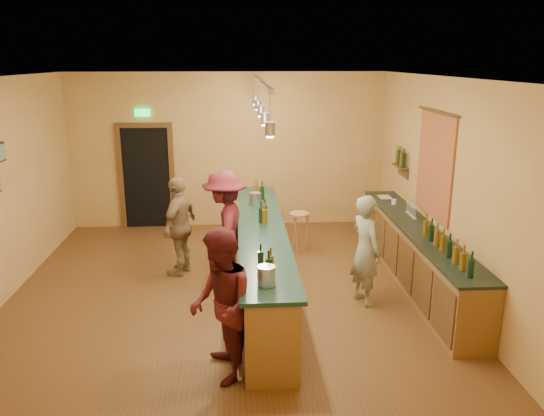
{
  "coord_description": "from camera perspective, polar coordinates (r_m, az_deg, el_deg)",
  "views": [
    {
      "loc": [
        0.18,
        -7.46,
        3.44
      ],
      "look_at": [
        0.7,
        0.2,
        1.28
      ],
      "focal_mm": 35.0,
      "sensor_mm": 36.0,
      "label": 1
    }
  ],
  "objects": [
    {
      "name": "floor",
      "position": [
        8.22,
        -4.81,
        -9.08
      ],
      "size": [
        7.0,
        7.0,
        0.0
      ],
      "primitive_type": "plane",
      "color": "brown",
      "rests_on": "ground"
    },
    {
      "name": "ceiling",
      "position": [
        7.47,
        -5.38,
        13.81
      ],
      "size": [
        6.5,
        7.0,
        0.02
      ],
      "primitive_type": "cube",
      "color": "silver",
      "rests_on": "wall_back"
    },
    {
      "name": "wall_back",
      "position": [
        11.12,
        -4.75,
        6.15
      ],
      "size": [
        6.5,
        0.02,
        3.2
      ],
      "primitive_type": "cube",
      "color": "#B78744",
      "rests_on": "floor"
    },
    {
      "name": "wall_front",
      "position": [
        4.37,
        -5.92,
        -9.29
      ],
      "size": [
        6.5,
        0.02,
        3.2
      ],
      "primitive_type": "cube",
      "color": "#B78744",
      "rests_on": "floor"
    },
    {
      "name": "wall_right",
      "position": [
        8.28,
        18.05,
        2.09
      ],
      "size": [
        0.02,
        7.0,
        3.2
      ],
      "primitive_type": "cube",
      "color": "#B78744",
      "rests_on": "floor"
    },
    {
      "name": "doorway",
      "position": [
        11.33,
        -13.34,
        3.53
      ],
      "size": [
        1.15,
        0.09,
        2.48
      ],
      "color": "black",
      "rests_on": "wall_back"
    },
    {
      "name": "tapestry",
      "position": [
        8.58,
        17.1,
        4.35
      ],
      "size": [
        0.03,
        1.4,
        1.6
      ],
      "primitive_type": "cube",
      "color": "#A62621",
      "rests_on": "wall_right"
    },
    {
      "name": "bottle_shelf",
      "position": [
        9.99,
        13.7,
        5.04
      ],
      "size": [
        0.17,
        0.55,
        0.54
      ],
      "color": "#523718",
      "rests_on": "wall_right"
    },
    {
      "name": "back_counter",
      "position": [
        8.65,
        15.26,
        -4.82
      ],
      "size": [
        0.6,
        4.55,
        1.27
      ],
      "color": "olive",
      "rests_on": "floor"
    },
    {
      "name": "tasting_bar",
      "position": [
        7.99,
        -1.12,
        -5.06
      ],
      "size": [
        0.73,
        5.1,
        1.38
      ],
      "color": "olive",
      "rests_on": "floor"
    },
    {
      "name": "pendant_track",
      "position": [
        7.48,
        -1.2,
        12.21
      ],
      "size": [
        0.11,
        4.6,
        0.5
      ],
      "color": "silver",
      "rests_on": "ceiling"
    },
    {
      "name": "bartender",
      "position": [
        7.72,
        10.03,
        -4.47
      ],
      "size": [
        0.58,
        0.69,
        1.62
      ],
      "primitive_type": "imported",
      "rotation": [
        0.0,
        0.0,
        1.96
      ],
      "color": "gray",
      "rests_on": "floor"
    },
    {
      "name": "customer_a",
      "position": [
        5.86,
        -5.52,
        -10.46
      ],
      "size": [
        0.78,
        0.94,
        1.72
      ],
      "primitive_type": "imported",
      "rotation": [
        0.0,
        0.0,
        -1.4
      ],
      "color": "#59191E",
      "rests_on": "floor"
    },
    {
      "name": "customer_b",
      "position": [
        8.77,
        -9.88,
        -1.9
      ],
      "size": [
        0.73,
        1.04,
        1.64
      ],
      "primitive_type": "imported",
      "rotation": [
        0.0,
        0.0,
        -1.96
      ],
      "color": "#997A51",
      "rests_on": "floor"
    },
    {
      "name": "customer_c",
      "position": [
        8.26,
        -5.07,
        -2.18
      ],
      "size": [
        0.83,
        1.26,
        1.82
      ],
      "primitive_type": "imported",
      "rotation": [
        0.0,
        0.0,
        -1.71
      ],
      "color": "#59191E",
      "rests_on": "floor"
    },
    {
      "name": "bar_stool",
      "position": [
        9.67,
        2.95,
        -1.36
      ],
      "size": [
        0.36,
        0.36,
        0.75
      ],
      "rotation": [
        0.0,
        0.0,
        0.23
      ],
      "color": "#9B6D46",
      "rests_on": "floor"
    }
  ]
}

